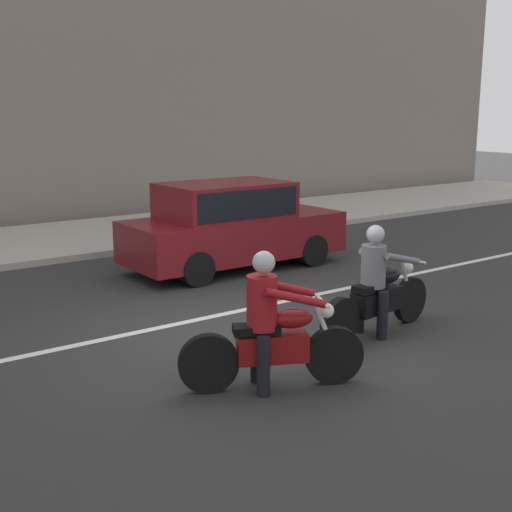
# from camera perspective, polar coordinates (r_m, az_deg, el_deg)

# --- Properties ---
(ground_plane) EXTENTS (80.00, 80.00, 0.00)m
(ground_plane) POSITION_cam_1_polar(r_m,az_deg,el_deg) (9.44, -1.24, -6.64)
(ground_plane) COLOR #2C2C2C
(sidewalk_slab) EXTENTS (40.00, 4.40, 0.14)m
(sidewalk_slab) POSITION_cam_1_polar(r_m,az_deg,el_deg) (16.43, -17.44, 1.23)
(sidewalk_slab) COLOR #A8A399
(sidewalk_slab) RESTS_ON ground_plane
(lane_marking_stripe) EXTENTS (18.00, 0.14, 0.01)m
(lane_marking_stripe) POSITION_cam_1_polar(r_m,az_deg,el_deg) (9.97, -5.97, -5.64)
(lane_marking_stripe) COLOR silver
(lane_marking_stripe) RESTS_ON ground_plane
(motorcycle_with_rider_crimson) EXTENTS (1.96, 1.07, 1.59)m
(motorcycle_with_rider_crimson) POSITION_cam_1_polar(r_m,az_deg,el_deg) (7.45, 1.30, -6.64)
(motorcycle_with_rider_crimson) COLOR black
(motorcycle_with_rider_crimson) RESTS_ON ground_plane
(motorcycle_with_rider_gray) EXTENTS (2.26, 0.72, 1.56)m
(motorcycle_with_rider_gray) POSITION_cam_1_polar(r_m,az_deg,el_deg) (9.40, 10.35, -2.87)
(motorcycle_with_rider_gray) COLOR black
(motorcycle_with_rider_gray) RESTS_ON ground_plane
(parked_sedan_maroon) EXTENTS (4.38, 1.82, 1.72)m
(parked_sedan_maroon) POSITION_cam_1_polar(r_m,az_deg,el_deg) (13.10, -2.15, 2.70)
(parked_sedan_maroon) COLOR maroon
(parked_sedan_maroon) RESTS_ON ground_plane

